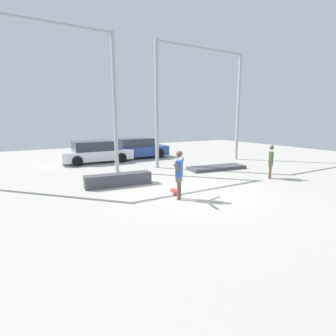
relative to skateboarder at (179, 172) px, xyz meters
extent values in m
plane|color=#B2ADA3|center=(1.00, 0.73, -0.95)|extent=(36.00, 36.00, 0.00)
cylinder|color=brown|center=(-0.06, -0.06, -0.55)|extent=(0.12, 0.12, 0.80)
cylinder|color=brown|center=(0.06, 0.06, -0.55)|extent=(0.12, 0.12, 0.80)
cube|color=slate|center=(0.00, 0.00, -0.22)|extent=(0.36, 0.36, 0.18)
cube|color=#3359B2|center=(0.00, 0.00, 0.13)|extent=(0.40, 0.41, 0.58)
sphere|color=brown|center=(0.00, 0.00, 0.63)|extent=(0.22, 0.22, 0.22)
cylinder|color=brown|center=(-0.33, -0.33, 0.25)|extent=(0.41, 0.42, 0.34)
cylinder|color=brown|center=(0.33, 0.33, 0.25)|extent=(0.41, 0.42, 0.34)
cube|color=red|center=(0.27, 0.70, -0.88)|extent=(0.44, 0.79, 0.01)
cylinder|color=silver|center=(0.25, 0.98, -0.93)|extent=(0.05, 0.06, 0.05)
cylinder|color=silver|center=(0.46, 0.92, -0.93)|extent=(0.05, 0.06, 0.05)
cylinder|color=silver|center=(0.09, 0.49, -0.93)|extent=(0.05, 0.06, 0.05)
cylinder|color=silver|center=(0.29, 0.42, -0.93)|extent=(0.05, 0.06, 0.05)
cube|color=#47474C|center=(-1.15, 2.86, -0.70)|extent=(2.79, 0.84, 0.51)
cube|color=#47474C|center=(4.78, 3.50, -0.86)|extent=(3.38, 1.46, 0.18)
cylinder|color=#A5A8AD|center=(-0.20, 5.62, 2.48)|extent=(0.20, 0.20, 6.87)
cylinder|color=#A5A8AD|center=(-3.29, 5.62, 5.84)|extent=(6.18, 0.16, 0.16)
cylinder|color=#A5A8AD|center=(2.19, 5.62, 2.48)|extent=(0.20, 0.20, 6.87)
cylinder|color=#A5A8AD|center=(8.37, 5.62, 2.48)|extent=(0.20, 0.20, 6.87)
cylinder|color=#A5A8AD|center=(5.28, 5.62, 5.84)|extent=(6.18, 0.16, 0.16)
cube|color=white|center=(-0.25, 9.28, -0.48)|extent=(4.42, 1.85, 0.61)
cube|color=#2D333D|center=(-0.42, 9.28, 0.12)|extent=(2.45, 1.67, 0.59)
cylinder|color=black|center=(1.13, 10.12, -0.65)|extent=(0.61, 0.23, 0.61)
cylinder|color=black|center=(1.10, 8.39, -0.65)|extent=(0.61, 0.23, 0.61)
cylinder|color=black|center=(-1.59, 10.17, -0.65)|extent=(0.61, 0.23, 0.61)
cylinder|color=black|center=(-1.62, 8.44, -0.65)|extent=(0.61, 0.23, 0.61)
cube|color=#284793|center=(2.75, 9.59, -0.44)|extent=(4.30, 1.77, 0.65)
cube|color=#2D333D|center=(2.58, 9.59, 0.17)|extent=(2.38, 1.59, 0.57)
cylinder|color=black|center=(4.09, 10.37, -0.62)|extent=(0.68, 0.24, 0.67)
cylinder|color=black|center=(4.05, 8.74, -0.62)|extent=(0.68, 0.24, 0.67)
cylinder|color=black|center=(1.45, 10.43, -0.62)|extent=(0.68, 0.24, 0.67)
cylinder|color=black|center=(1.41, 8.80, -0.62)|extent=(0.68, 0.24, 0.67)
cylinder|color=brown|center=(5.48, 0.56, -0.59)|extent=(0.12, 0.12, 0.73)
cylinder|color=brown|center=(5.35, 0.45, -0.59)|extent=(0.12, 0.12, 0.73)
cube|color=slate|center=(5.42, 0.51, -0.28)|extent=(0.37, 0.35, 0.16)
cube|color=#338C4C|center=(5.42, 0.51, 0.05)|extent=(0.42, 0.40, 0.53)
sphere|color=brown|center=(5.42, 0.51, 0.51)|extent=(0.20, 0.20, 0.20)
cylinder|color=brown|center=(5.62, 0.68, 0.03)|extent=(0.18, 0.17, 0.50)
cylinder|color=brown|center=(5.21, 0.33, 0.03)|extent=(0.18, 0.17, 0.50)
camera|label=1|loc=(-4.83, -7.34, 1.82)|focal=28.00mm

